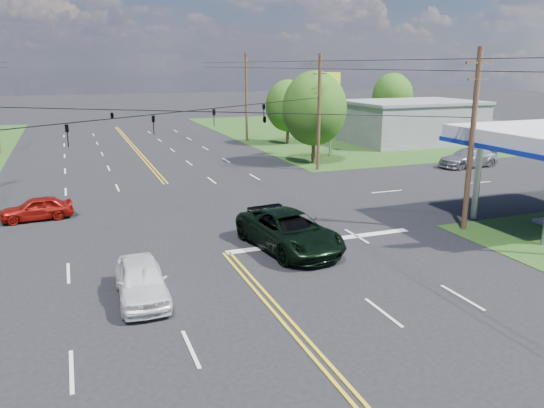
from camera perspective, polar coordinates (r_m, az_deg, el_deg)
name	(u,v)px	position (r m, az deg, el deg)	size (l,w,h in m)	color
ground	(189,211)	(32.60, -8.87, -0.74)	(280.00, 280.00, 0.00)	black
grass_ne	(389,129)	(75.72, 12.43, 7.88)	(46.00, 48.00, 0.03)	#1D4315
stop_bar	(322,241)	(26.91, 5.37, -3.97)	(10.00, 0.50, 0.02)	silver
retail_ne	(411,123)	(62.83, 14.72, 8.42)	(14.00, 10.00, 4.40)	slate
pole_se	(472,139)	(29.43, 20.71, 6.60)	(1.60, 0.28, 9.50)	#412C1B
pole_ne	(319,111)	(44.43, 5.08, 9.93)	(1.60, 0.28, 9.50)	#412C1B
pole_right_far	(246,96)	(62.01, -2.78, 11.55)	(1.60, 0.28, 10.00)	#412C1B
span_wire_signals	(185,111)	(31.55, -9.30, 9.81)	(26.00, 18.00, 1.13)	black
power_lines	(191,65)	(29.49, -8.68, 14.57)	(26.04, 100.00, 0.64)	black
tree_right_a	(314,109)	(47.56, 4.57, 10.20)	(5.70, 5.70, 8.18)	#412C1B
tree_right_b	(288,106)	(59.55, 1.72, 10.52)	(4.94, 4.94, 7.09)	#412C1B
tree_far_r	(393,97)	(73.12, 12.84, 11.20)	(5.32, 5.32, 7.63)	#412C1B
pickup_dkgreen	(289,231)	(25.39, 1.87, -2.91)	(3.00, 6.52, 1.81)	black
suv_black	(289,233)	(25.43, 1.87, -3.14)	(2.24, 5.51, 1.60)	black
pickup_white	(141,280)	(20.70, -13.88, -7.99)	(1.80, 4.46, 1.52)	silver
sedan_red	(37,208)	(33.09, -23.99, -0.43)	(1.58, 3.93, 1.34)	maroon
sedan_far	(468,158)	(49.14, 20.37, 4.70)	(2.27, 5.58, 1.62)	#98989D
polesign_ne	(331,91)	(51.15, 6.42, 11.96)	(2.13, 1.05, 7.98)	#A5A5AA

